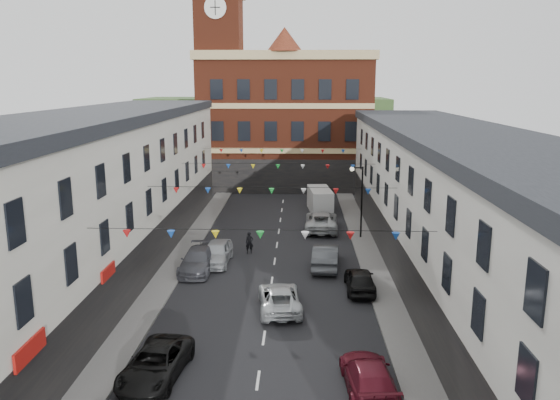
# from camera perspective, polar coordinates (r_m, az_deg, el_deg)

# --- Properties ---
(ground) EXTENTS (160.00, 160.00, 0.00)m
(ground) POSITION_cam_1_polar(r_m,az_deg,el_deg) (31.97, -1.22, -11.02)
(ground) COLOR black
(ground) RESTS_ON ground
(pavement_left) EXTENTS (1.80, 64.00, 0.15)m
(pavement_left) POSITION_cam_1_polar(r_m,az_deg,el_deg) (34.82, -12.59, -9.19)
(pavement_left) COLOR #605E5B
(pavement_left) RESTS_ON ground
(pavement_right) EXTENTS (1.80, 64.00, 0.15)m
(pavement_right) POSITION_cam_1_polar(r_m,az_deg,el_deg) (34.14, 10.78, -9.55)
(pavement_right) COLOR #605E5B
(pavement_right) RESTS_ON ground
(terrace_left) EXTENTS (8.40, 56.00, 10.70)m
(terrace_left) POSITION_cam_1_polar(r_m,az_deg,el_deg) (33.97, -21.43, -0.98)
(terrace_left) COLOR beige
(terrace_left) RESTS_ON ground
(terrace_right) EXTENTS (8.40, 56.00, 9.70)m
(terrace_right) POSITION_cam_1_polar(r_m,az_deg,el_deg) (32.88, 19.82, -2.17)
(terrace_right) COLOR silver
(terrace_right) RESTS_ON ground
(civic_building) EXTENTS (20.60, 13.30, 18.50)m
(civic_building) POSITION_cam_1_polar(r_m,az_deg,el_deg) (67.44, 0.58, 8.44)
(civic_building) COLOR maroon
(civic_building) RESTS_ON ground
(clock_tower) EXTENTS (5.60, 5.60, 30.00)m
(clock_tower) POSITION_cam_1_polar(r_m,az_deg,el_deg) (65.01, -6.31, 14.22)
(clock_tower) COLOR maroon
(clock_tower) RESTS_ON ground
(distant_hill) EXTENTS (40.00, 14.00, 10.00)m
(distant_hill) POSITION_cam_1_polar(r_m,az_deg,el_deg) (91.81, -1.55, 7.49)
(distant_hill) COLOR #325326
(distant_hill) RESTS_ON ground
(street_lamp) EXTENTS (1.10, 0.36, 6.00)m
(street_lamp) POSITION_cam_1_polar(r_m,az_deg,el_deg) (44.45, 8.24, 0.81)
(street_lamp) COLOR black
(street_lamp) RESTS_ON ground
(car_left_c) EXTENTS (2.79, 5.11, 1.36)m
(car_left_c) POSITION_cam_1_polar(r_m,az_deg,el_deg) (25.27, -12.86, -16.31)
(car_left_c) COLOR black
(car_left_c) RESTS_ON ground
(car_left_d) EXTENTS (2.10, 5.14, 1.49)m
(car_left_d) POSITION_cam_1_polar(r_m,az_deg,el_deg) (37.72, -8.60, -6.25)
(car_left_d) COLOR #43444B
(car_left_d) RESTS_ON ground
(car_left_e) EXTENTS (2.05, 4.77, 1.60)m
(car_left_e) POSITION_cam_1_polar(r_m,az_deg,el_deg) (39.02, -6.62, -5.47)
(car_left_e) COLOR #989CA0
(car_left_e) RESTS_ON ground
(car_right_c) EXTENTS (2.28, 4.97, 1.41)m
(car_right_c) POSITION_cam_1_polar(r_m,az_deg,el_deg) (23.96, 9.26, -17.77)
(car_right_c) COLOR maroon
(car_right_c) RESTS_ON ground
(car_right_d) EXTENTS (1.76, 4.32, 1.47)m
(car_right_d) POSITION_cam_1_polar(r_m,az_deg,el_deg) (34.18, 8.36, -8.25)
(car_right_d) COLOR black
(car_right_d) RESTS_ON ground
(car_right_e) EXTENTS (2.18, 5.12, 1.64)m
(car_right_e) POSITION_cam_1_polar(r_m,az_deg,el_deg) (38.06, 4.80, -5.87)
(car_right_e) COLOR #45484C
(car_right_e) RESTS_ON ground
(car_right_f) EXTENTS (2.99, 6.03, 1.65)m
(car_right_f) POSITION_cam_1_polar(r_m,az_deg,el_deg) (47.43, 4.33, -2.19)
(car_right_f) COLOR #B8BCBD
(car_right_f) RESTS_ON ground
(moving_car) EXTENTS (2.77, 5.14, 1.37)m
(moving_car) POSITION_cam_1_polar(r_m,az_deg,el_deg) (31.30, -0.05, -10.18)
(moving_car) COLOR silver
(moving_car) RESTS_ON ground
(white_van) EXTENTS (2.50, 5.34, 2.28)m
(white_van) POSITION_cam_1_polar(r_m,az_deg,el_deg) (54.15, 4.20, -0.02)
(white_van) COLOR silver
(white_van) RESTS_ON ground
(pedestrian) EXTENTS (0.67, 0.50, 1.65)m
(pedestrian) POSITION_cam_1_polar(r_m,az_deg,el_deg) (41.04, -3.21, -4.48)
(pedestrian) COLOR black
(pedestrian) RESTS_ON ground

